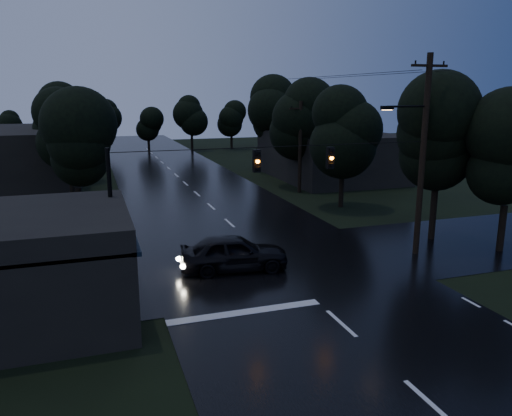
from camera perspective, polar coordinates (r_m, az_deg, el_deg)
ground at (r=15.11m, az=19.23°, el=-20.35°), size 160.00×160.00×0.00m
main_road at (r=41.39m, az=-6.77°, el=1.60°), size 12.00×120.00×0.02m
cross_street at (r=24.62m, az=1.99°, el=-6.27°), size 60.00×9.00×0.02m
building_far_right at (r=49.41m, az=8.34°, el=5.99°), size 10.00×14.00×4.40m
building_far_left at (r=50.40m, az=-25.16°, el=5.38°), size 10.00×16.00×5.00m
utility_pole_main at (r=26.12m, az=18.38°, el=6.05°), size 3.50×0.30×10.00m
utility_pole_far at (r=41.41m, az=5.06°, el=7.08°), size 2.00×0.30×7.50m
anchor_pole_left at (r=21.38m, az=-16.14°, el=-1.39°), size 0.18×0.18×6.00m
span_signals at (r=22.69m, az=4.31°, el=5.67°), size 15.00×0.37×1.12m
tree_corner_near at (r=29.20m, az=20.25°, el=8.03°), size 4.48×4.48×9.44m
tree_corner_far at (r=28.39m, az=27.09°, el=5.76°), size 3.92×3.92×8.26m
tree_left_a at (r=31.89m, az=-20.08°, el=7.04°), size 3.92×3.92×8.26m
tree_left_b at (r=39.85m, az=-20.78°, el=8.57°), size 4.20×4.20×8.85m
tree_left_c at (r=49.83m, az=-21.16°, el=9.70°), size 4.48×4.48×9.44m
tree_right_a at (r=36.19m, az=9.98°, el=8.84°), size 4.20×4.20×8.85m
tree_right_b at (r=43.60m, az=5.65°, el=10.15°), size 4.48×4.48×9.44m
tree_right_c at (r=53.07m, az=1.77°, el=11.11°), size 4.76×4.76×10.03m
car at (r=23.38m, az=-2.53°, el=-5.12°), size 5.23×2.62×1.71m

